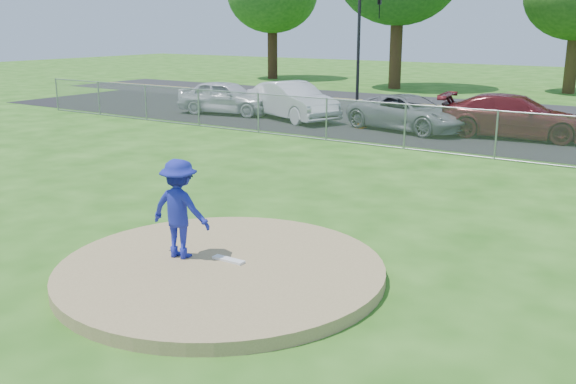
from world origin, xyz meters
name	(u,v)px	position (x,y,z in m)	size (l,w,h in m)	color
ground	(440,167)	(0.00, 10.00, 0.00)	(120.00, 120.00, 0.00)	#225713
pitchers_mound	(221,270)	(0.00, 0.00, 0.10)	(5.40, 5.40, 0.20)	#947C51
pitching_rubber	(229,260)	(0.00, 0.20, 0.22)	(0.60, 0.15, 0.04)	white
chain_link_fence	(464,132)	(0.00, 12.00, 0.75)	(40.00, 0.06, 1.50)	gray
parking_lot	(503,136)	(0.00, 16.50, 0.01)	(50.00, 8.00, 0.01)	black
street	(548,113)	(0.00, 24.00, 0.00)	(60.00, 7.00, 0.01)	black
traffic_signal_left	(363,38)	(-8.76, 22.00, 3.36)	(1.28, 0.20, 5.60)	black
pitcher	(180,209)	(-0.81, -0.07, 1.05)	(1.09, 0.63, 1.69)	#1C239A
traffic_cone	(361,120)	(-5.25, 15.19, 0.35)	(0.35, 0.35, 0.68)	#FC640D
parked_car_silver	(227,97)	(-12.33, 15.45, 0.78)	(1.83, 4.54, 1.55)	silver
parked_car_white	(292,101)	(-8.82, 15.62, 0.82)	(1.71, 4.91, 1.62)	silver
parked_car_gray	(409,113)	(-3.43, 15.70, 0.70)	(2.28, 4.94, 1.37)	gray
parked_car_darkred	(515,116)	(0.43, 16.29, 0.79)	(2.18, 5.37, 1.56)	#5A161B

